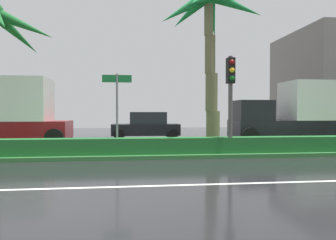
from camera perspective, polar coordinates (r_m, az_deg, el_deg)
ground_plane at (r=14.47m, az=-10.59°, el=-5.61°), size 90.00×42.00×0.10m
near_lane_divider_stripe at (r=7.59m, az=-14.15°, el=-11.63°), size 81.00×0.14×0.01m
median_strip at (r=13.47m, az=-10.87°, el=-5.60°), size 85.50×4.00×0.15m
median_hedge at (r=12.04m, az=-11.35°, el=-4.63°), size 76.50×0.70×0.60m
palm_tree_centre_left at (r=14.20m, az=7.35°, el=16.73°), size 4.54×4.30×6.98m
traffic_signal_median_right at (r=12.33m, az=11.11°, el=5.90°), size 0.28×0.43×3.68m
street_name_sign at (r=12.16m, az=-9.09°, el=3.12°), size 1.10×0.08×3.00m
box_truck_lead at (r=18.22m, az=-26.90°, el=0.74°), size 6.40×2.64×3.46m
car_in_traffic_leading at (r=20.55m, az=-3.90°, el=-1.07°), size 4.30×2.02×1.72m
box_truck_following at (r=19.38m, az=20.85°, el=0.83°), size 6.40×2.64×3.46m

